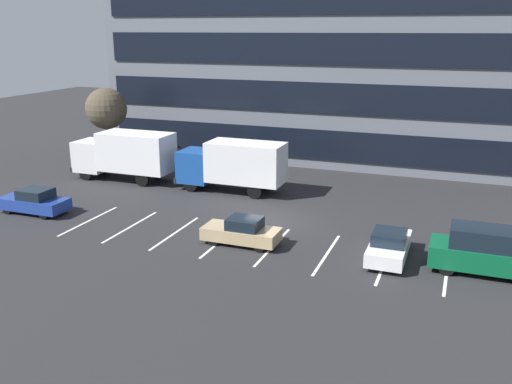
# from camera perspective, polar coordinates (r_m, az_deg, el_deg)

# --- Properties ---
(ground_plane) EXTENTS (120.00, 120.00, 0.00)m
(ground_plane) POSITION_cam_1_polar(r_m,az_deg,el_deg) (32.20, 1.57, -2.93)
(ground_plane) COLOR #262628
(office_building) EXTENTS (39.10, 10.27, 14.40)m
(office_building) POSITION_cam_1_polar(r_m,az_deg,el_deg) (47.85, 8.93, 12.04)
(office_building) COLOR slate
(office_building) RESTS_ON ground_plane
(lot_markings) EXTENTS (19.74, 5.40, 0.01)m
(lot_markings) POSITION_cam_1_polar(r_m,az_deg,el_deg) (28.89, -0.91, -5.22)
(lot_markings) COLOR silver
(lot_markings) RESTS_ON ground_plane
(box_truck_blue) EXTENTS (7.40, 2.45, 3.43)m
(box_truck_blue) POSITION_cam_1_polar(r_m,az_deg,el_deg) (37.45, -2.37, 2.90)
(box_truck_blue) COLOR #194799
(box_truck_blue) RESTS_ON ground_plane
(box_truck_white) EXTENTS (7.61, 2.52, 3.53)m
(box_truck_white) POSITION_cam_1_polar(r_m,az_deg,el_deg) (41.42, -13.22, 3.87)
(box_truck_white) COLOR white
(box_truck_white) RESTS_ON ground_plane
(sedan_navy) EXTENTS (4.19, 1.75, 1.50)m
(sedan_navy) POSITION_cam_1_polar(r_m,az_deg,el_deg) (35.85, -21.68, -0.90)
(sedan_navy) COLOR navy
(sedan_navy) RESTS_ON ground_plane
(suv_forest) EXTENTS (4.70, 1.99, 2.12)m
(suv_forest) POSITION_cam_1_polar(r_m,az_deg,el_deg) (27.15, 22.13, -5.62)
(suv_forest) COLOR #0C5933
(suv_forest) RESTS_ON ground_plane
(sedan_tan) EXTENTS (3.94, 1.65, 1.41)m
(sedan_tan) POSITION_cam_1_polar(r_m,az_deg,el_deg) (28.57, -1.44, -4.06)
(sedan_tan) COLOR tan
(sedan_tan) RESTS_ON ground_plane
(sedan_white) EXTENTS (1.71, 4.09, 1.46)m
(sedan_white) POSITION_cam_1_polar(r_m,az_deg,el_deg) (27.43, 13.43, -5.35)
(sedan_white) COLOR white
(sedan_white) RESTS_ON ground_plane
(bare_tree) EXTENTS (3.28, 3.28, 6.16)m
(bare_tree) POSITION_cam_1_polar(r_m,az_deg,el_deg) (46.48, -15.04, 8.21)
(bare_tree) COLOR #473323
(bare_tree) RESTS_ON ground_plane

